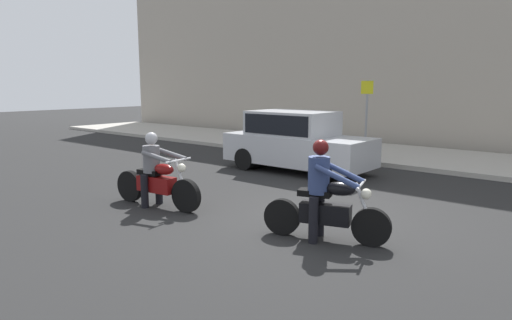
{
  "coord_description": "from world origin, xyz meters",
  "views": [
    {
      "loc": [
        4.36,
        -7.0,
        2.46
      ],
      "look_at": [
        -0.94,
        -0.64,
        1.08
      ],
      "focal_mm": 31.8,
      "sensor_mm": 36.0,
      "label": 1
    }
  ],
  "objects_px": {
    "motorcycle_with_rider_gray": "(156,176)",
    "street_sign_post": "(367,109)",
    "motorcycle_with_rider_denim_blue": "(325,200)",
    "parked_sedan_silver": "(296,141)"
  },
  "relations": [
    {
      "from": "motorcycle_with_rider_gray",
      "to": "street_sign_post",
      "type": "xyz_separation_m",
      "value": [
        0.25,
        8.79,
        1.02
      ]
    },
    {
      "from": "motorcycle_with_rider_gray",
      "to": "street_sign_post",
      "type": "bearing_deg",
      "value": 88.37
    },
    {
      "from": "motorcycle_with_rider_denim_blue",
      "to": "parked_sedan_silver",
      "type": "bearing_deg",
      "value": 129.33
    },
    {
      "from": "motorcycle_with_rider_denim_blue",
      "to": "street_sign_post",
      "type": "xyz_separation_m",
      "value": [
        -3.44,
        8.35,
        0.98
      ]
    },
    {
      "from": "motorcycle_with_rider_denim_blue",
      "to": "parked_sedan_silver",
      "type": "relative_size",
      "value": 0.47
    },
    {
      "from": "street_sign_post",
      "to": "motorcycle_with_rider_denim_blue",
      "type": "bearing_deg",
      "value": -67.59
    },
    {
      "from": "motorcycle_with_rider_gray",
      "to": "street_sign_post",
      "type": "height_order",
      "value": "street_sign_post"
    },
    {
      "from": "motorcycle_with_rider_denim_blue",
      "to": "street_sign_post",
      "type": "relative_size",
      "value": 0.8
    },
    {
      "from": "motorcycle_with_rider_denim_blue",
      "to": "parked_sedan_silver",
      "type": "distance_m",
      "value": 5.9
    },
    {
      "from": "motorcycle_with_rider_denim_blue",
      "to": "street_sign_post",
      "type": "distance_m",
      "value": 9.08
    }
  ]
}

